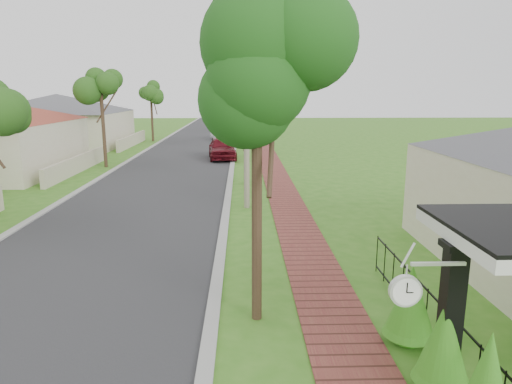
# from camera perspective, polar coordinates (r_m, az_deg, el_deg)

# --- Properties ---
(ground) EXTENTS (160.00, 160.00, 0.00)m
(ground) POSITION_cam_1_polar(r_m,az_deg,el_deg) (8.91, -10.56, -19.85)
(ground) COLOR #36731B
(ground) RESTS_ON ground
(road) EXTENTS (7.00, 120.00, 0.02)m
(road) POSITION_cam_1_polar(r_m,az_deg,el_deg) (28.18, -10.54, 2.49)
(road) COLOR #28282B
(road) RESTS_ON ground
(kerb_right) EXTENTS (0.30, 120.00, 0.10)m
(kerb_right) POSITION_cam_1_polar(r_m,az_deg,el_deg) (27.86, -3.09, 2.57)
(kerb_right) COLOR #9E9E99
(kerb_right) RESTS_ON ground
(kerb_left) EXTENTS (0.30, 120.00, 0.10)m
(kerb_left) POSITION_cam_1_polar(r_m,az_deg,el_deg) (28.96, -17.70, 2.38)
(kerb_left) COLOR #9E9E99
(kerb_left) RESTS_ON ground
(sidewalk) EXTENTS (1.50, 120.00, 0.03)m
(sidewalk) POSITION_cam_1_polar(r_m,az_deg,el_deg) (27.92, 2.26, 2.60)
(sidewalk) COLOR brown
(sidewalk) RESTS_ON ground
(porch_post) EXTENTS (0.48, 0.48, 2.52)m
(porch_post) POSITION_cam_1_polar(r_m,az_deg,el_deg) (8.06, 23.02, -15.21)
(porch_post) COLOR black
(porch_post) RESTS_ON ground
(picket_fence) EXTENTS (0.03, 8.02, 1.00)m
(picket_fence) POSITION_cam_1_polar(r_m,az_deg,el_deg) (9.26, 22.11, -15.48)
(picket_fence) COLOR black
(picket_fence) RESTS_ON ground
(street_trees) EXTENTS (10.70, 37.65, 5.89)m
(street_trees) POSITION_cam_1_polar(r_m,az_deg,el_deg) (34.54, -8.91, 11.89)
(street_trees) COLOR #382619
(street_trees) RESTS_ON ground
(hedge_row) EXTENTS (0.86, 4.84, 1.81)m
(hedge_row) POSITION_cam_1_polar(r_m,az_deg,el_deg) (7.68, 24.11, -19.24)
(hedge_row) COLOR #1B6D15
(hedge_row) RESTS_ON ground
(far_house_grey) EXTENTS (15.56, 15.56, 4.60)m
(far_house_grey) POSITION_cam_1_polar(r_m,az_deg,el_deg) (44.59, -23.42, 8.28)
(far_house_grey) COLOR beige
(far_house_grey) RESTS_ON ground
(parked_car_red) EXTENTS (2.32, 4.84, 1.60)m
(parked_car_red) POSITION_cam_1_polar(r_m,az_deg,el_deg) (33.14, -4.25, 5.51)
(parked_car_red) COLOR #5B0D16
(parked_car_red) RESTS_ON ground
(parked_car_white) EXTENTS (2.11, 4.10, 1.29)m
(parked_car_white) POSITION_cam_1_polar(r_m,az_deg,el_deg) (46.65, -4.62, 7.29)
(parked_car_white) COLOR white
(parked_car_white) RESTS_ON ground
(near_tree) EXTENTS (2.40, 2.40, 6.16)m
(near_tree) POSITION_cam_1_polar(r_m,az_deg,el_deg) (8.95, 0.11, 13.63)
(near_tree) COLOR #382619
(near_tree) RESTS_ON ground
(utility_pole) EXTENTS (1.20, 0.24, 7.98)m
(utility_pole) POSITION_cam_1_polar(r_m,az_deg,el_deg) (18.52, -1.21, 10.27)
(utility_pole) COLOR gray
(utility_pole) RESTS_ON ground
(station_clock) EXTENTS (1.08, 0.13, 0.67)m
(station_clock) POSITION_cam_1_polar(r_m,az_deg,el_deg) (7.06, 18.42, -11.40)
(station_clock) COLOR silver
(station_clock) RESTS_ON ground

